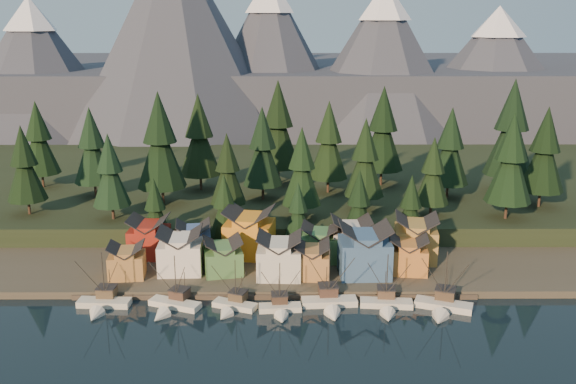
{
  "coord_description": "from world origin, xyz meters",
  "views": [
    {
      "loc": [
        2.12,
        -101.35,
        54.42
      ],
      "look_at": [
        2.63,
        30.0,
        17.8
      ],
      "focal_mm": 40.0,
      "sensor_mm": 36.0,
      "label": 1
    }
  ],
  "objects_px": {
    "boat_4": "(330,296)",
    "boat_2": "(232,300)",
    "boat_6": "(443,299)",
    "house_back_0": "(149,236)",
    "house_front_0": "(127,259)",
    "house_back_1": "(194,240)",
    "boat_0": "(102,297)",
    "boat_1": "(171,299)",
    "boat_5": "(387,298)",
    "boat_3": "(280,302)",
    "house_front_1": "(180,250)"
  },
  "relations": [
    {
      "from": "boat_5",
      "to": "house_front_1",
      "type": "distance_m",
      "value": 44.36
    },
    {
      "from": "boat_5",
      "to": "house_back_1",
      "type": "height_order",
      "value": "boat_5"
    },
    {
      "from": "boat_1",
      "to": "house_front_1",
      "type": "distance_m",
      "value": 15.71
    },
    {
      "from": "house_front_1",
      "to": "house_back_0",
      "type": "bearing_deg",
      "value": 130.96
    },
    {
      "from": "boat_0",
      "to": "house_back_1",
      "type": "height_order",
      "value": "boat_0"
    },
    {
      "from": "boat_6",
      "to": "house_front_0",
      "type": "xyz_separation_m",
      "value": [
        -62.77,
        13.34,
        2.89
      ]
    },
    {
      "from": "boat_0",
      "to": "house_front_0",
      "type": "xyz_separation_m",
      "value": [
        2.15,
        11.93,
        3.0
      ]
    },
    {
      "from": "house_front_0",
      "to": "house_front_1",
      "type": "distance_m",
      "value": 11.16
    },
    {
      "from": "boat_4",
      "to": "boat_6",
      "type": "distance_m",
      "value": 21.31
    },
    {
      "from": "boat_0",
      "to": "house_back_0",
      "type": "xyz_separation_m",
      "value": [
        4.46,
        23.59,
        4.1
      ]
    },
    {
      "from": "boat_1",
      "to": "boat_6",
      "type": "relative_size",
      "value": 0.9
    },
    {
      "from": "boat_4",
      "to": "boat_2",
      "type": "bearing_deg",
      "value": 178.64
    },
    {
      "from": "house_front_1",
      "to": "house_back_0",
      "type": "distance_m",
      "value": 12.33
    },
    {
      "from": "boat_0",
      "to": "boat_5",
      "type": "distance_m",
      "value": 54.43
    },
    {
      "from": "boat_6",
      "to": "house_back_0",
      "type": "bearing_deg",
      "value": 178.2
    },
    {
      "from": "boat_4",
      "to": "house_back_1",
      "type": "relative_size",
      "value": 1.47
    },
    {
      "from": "boat_5",
      "to": "house_back_1",
      "type": "relative_size",
      "value": 1.35
    },
    {
      "from": "boat_1",
      "to": "house_front_0",
      "type": "relative_size",
      "value": 1.47
    },
    {
      "from": "boat_4",
      "to": "house_front_0",
      "type": "bearing_deg",
      "value": 160.03
    },
    {
      "from": "house_back_0",
      "to": "house_back_1",
      "type": "relative_size",
      "value": 1.08
    },
    {
      "from": "boat_0",
      "to": "boat_5",
      "type": "xyz_separation_m",
      "value": [
        54.43,
        -0.41,
        -0.11
      ]
    },
    {
      "from": "boat_2",
      "to": "boat_5",
      "type": "relative_size",
      "value": 0.92
    },
    {
      "from": "house_front_0",
      "to": "house_back_0",
      "type": "xyz_separation_m",
      "value": [
        2.31,
        11.66,
        1.09
      ]
    },
    {
      "from": "boat_5",
      "to": "boat_2",
      "type": "bearing_deg",
      "value": -174.23
    },
    {
      "from": "boat_6",
      "to": "house_back_0",
      "type": "distance_m",
      "value": 65.54
    },
    {
      "from": "house_back_1",
      "to": "house_front_0",
      "type": "bearing_deg",
      "value": -148.61
    },
    {
      "from": "boat_1",
      "to": "boat_2",
      "type": "relative_size",
      "value": 1.08
    },
    {
      "from": "boat_2",
      "to": "boat_3",
      "type": "distance_m",
      "value": 9.19
    },
    {
      "from": "boat_2",
      "to": "house_front_0",
      "type": "bearing_deg",
      "value": 172.15
    },
    {
      "from": "boat_2",
      "to": "boat_1",
      "type": "bearing_deg",
      "value": -160.19
    },
    {
      "from": "boat_6",
      "to": "house_front_1",
      "type": "relative_size",
      "value": 1.35
    },
    {
      "from": "boat_5",
      "to": "house_back_1",
      "type": "distance_m",
      "value": 45.9
    },
    {
      "from": "boat_0",
      "to": "boat_4",
      "type": "height_order",
      "value": "boat_4"
    },
    {
      "from": "boat_1",
      "to": "house_front_1",
      "type": "xyz_separation_m",
      "value": [
        -0.48,
        15.11,
        4.3
      ]
    },
    {
      "from": "boat_3",
      "to": "house_front_1",
      "type": "distance_m",
      "value": 27.26
    },
    {
      "from": "house_back_1",
      "to": "boat_2",
      "type": "bearing_deg",
      "value": -73.64
    },
    {
      "from": "boat_2",
      "to": "boat_3",
      "type": "xyz_separation_m",
      "value": [
        9.12,
        -1.17,
        0.04
      ]
    },
    {
      "from": "boat_6",
      "to": "house_back_1",
      "type": "height_order",
      "value": "boat_6"
    },
    {
      "from": "boat_6",
      "to": "house_back_0",
      "type": "relative_size",
      "value": 1.36
    },
    {
      "from": "boat_4",
      "to": "boat_6",
      "type": "bearing_deg",
      "value": -8.24
    },
    {
      "from": "boat_2",
      "to": "house_back_1",
      "type": "bearing_deg",
      "value": 135.48
    },
    {
      "from": "house_back_0",
      "to": "boat_2",
      "type": "bearing_deg",
      "value": -48.08
    },
    {
      "from": "boat_4",
      "to": "house_front_0",
      "type": "relative_size",
      "value": 1.61
    },
    {
      "from": "boat_4",
      "to": "house_back_1",
      "type": "bearing_deg",
      "value": 138.66
    },
    {
      "from": "boat_2",
      "to": "house_front_1",
      "type": "distance_m",
      "value": 20.05
    },
    {
      "from": "house_back_1",
      "to": "house_back_0",
      "type": "bearing_deg",
      "value": 164.18
    },
    {
      "from": "boat_1",
      "to": "boat_3",
      "type": "height_order",
      "value": "boat_1"
    },
    {
      "from": "boat_0",
      "to": "boat_4",
      "type": "distance_m",
      "value": 43.66
    },
    {
      "from": "house_front_0",
      "to": "house_back_1",
      "type": "xyz_separation_m",
      "value": [
        12.51,
        10.25,
        0.65
      ]
    },
    {
      "from": "boat_3",
      "to": "boat_6",
      "type": "height_order",
      "value": "boat_6"
    }
  ]
}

